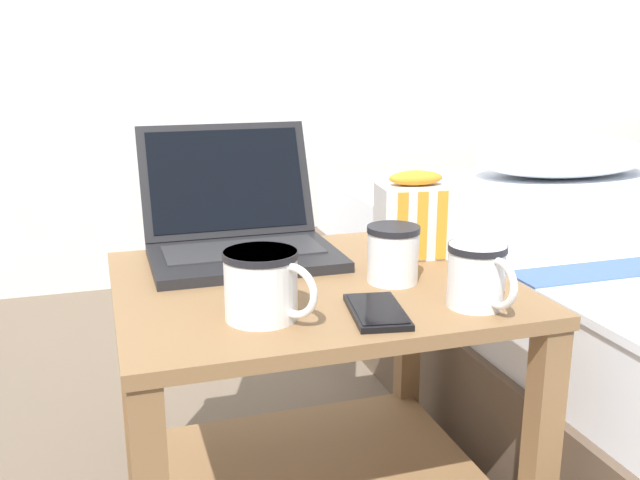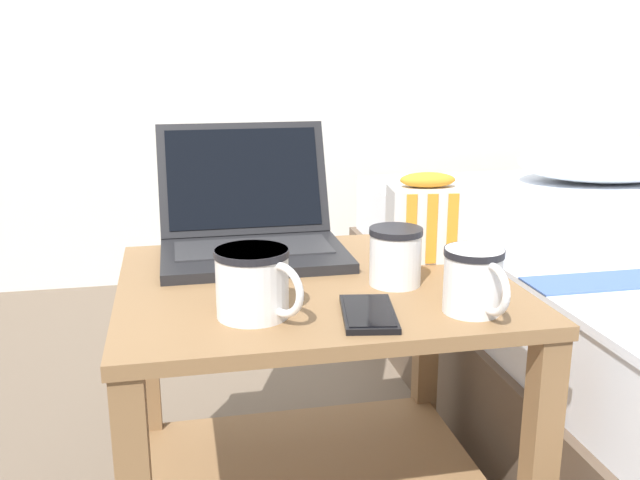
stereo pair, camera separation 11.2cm
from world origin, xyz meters
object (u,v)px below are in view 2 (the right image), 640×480
mug_mid_center (396,253)px  mug_front_left (474,278)px  mug_front_right (254,280)px  cell_phone (368,313)px  snack_bag (426,220)px  laptop (251,228)px

mug_mid_center → mug_front_left: bearing=-64.6°
mug_front_left → mug_front_right: (-0.31, 0.05, 0.00)m
mug_front_right → cell_phone: 0.17m
mug_mid_center → cell_phone: bearing=-121.3°
mug_front_left → cell_phone: 0.16m
mug_mid_center → snack_bag: snack_bag is taller
laptop → cell_phone: size_ratio=2.20×
mug_mid_center → snack_bag: (0.10, 0.13, 0.02)m
mug_mid_center → cell_phone: size_ratio=0.81×
mug_front_right → snack_bag: snack_bag is taller
mug_front_right → cell_phone: bearing=-12.3°
mug_mid_center → cell_phone: mug_mid_center is taller
laptop → mug_front_right: bearing=-95.6°
mug_front_left → mug_mid_center: (-0.07, 0.15, -0.00)m
mug_front_right → mug_mid_center: size_ratio=1.08×
mug_front_left → mug_mid_center: size_ratio=1.04×
mug_front_right → mug_mid_center: (0.24, 0.10, -0.00)m
laptop → snack_bag: bearing=-18.2°
mug_front_left → mug_front_right: size_ratio=0.97×
mug_mid_center → cell_phone: (-0.08, -0.14, -0.05)m
mug_front_left → laptop: bearing=126.5°
mug_front_left → mug_front_right: 0.32m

